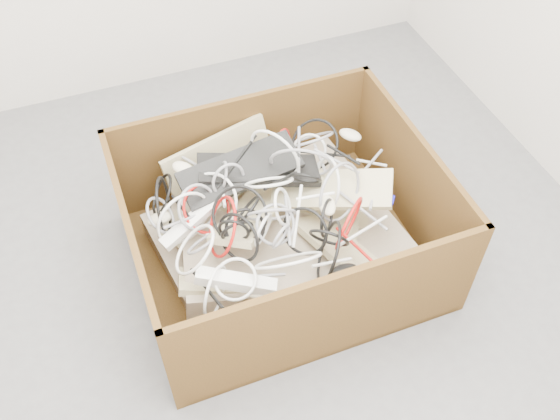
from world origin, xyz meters
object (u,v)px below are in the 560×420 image
object	(u,v)px
power_strip_left	(191,222)
power_strip_right	(236,282)
vga_plug	(388,199)
cardboard_box	(278,241)

from	to	relation	value
power_strip_left	power_strip_right	xyz separation A→B (m)	(0.07, -0.32, 0.00)
power_strip_right	vga_plug	distance (m)	0.68
cardboard_box	power_strip_left	distance (m)	0.40
power_strip_left	power_strip_right	world-z (taller)	power_strip_left
cardboard_box	vga_plug	xyz separation A→B (m)	(0.41, -0.13, 0.23)
power_strip_right	vga_plug	world-z (taller)	power_strip_right
cardboard_box	power_strip_right	size ratio (longest dim) A/B	4.13
power_strip_right	power_strip_left	bearing A→B (deg)	128.68
vga_plug	cardboard_box	bearing A→B (deg)	-162.43
power_strip_left	power_strip_right	bearing A→B (deg)	-97.89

